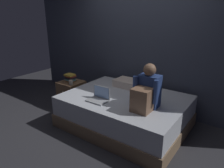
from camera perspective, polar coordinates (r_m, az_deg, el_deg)
ground_plane at (r=3.57m, az=-1.98°, el=-12.19°), size 8.00×8.00×0.00m
wall_back at (r=4.10m, az=8.31°, el=11.83°), size 5.60×0.10×2.70m
bed at (r=3.56m, az=3.53°, el=-7.47°), size 2.00×1.50×0.54m
nightstand at (r=4.33m, az=-11.07°, el=-2.75°), size 0.44×0.46×0.54m
person_sitting at (r=2.98m, az=9.52°, el=-2.18°), size 0.39×0.44×0.66m
laptop at (r=3.28m, az=-3.59°, el=-3.64°), size 0.32×0.23×0.22m
pillow at (r=3.87m, az=4.95°, el=0.13°), size 0.56×0.36×0.13m
book_stack at (r=4.23m, az=-11.43°, el=1.67°), size 0.20×0.17×0.16m
mug at (r=4.06m, az=-11.29°, el=0.44°), size 0.08×0.08×0.09m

